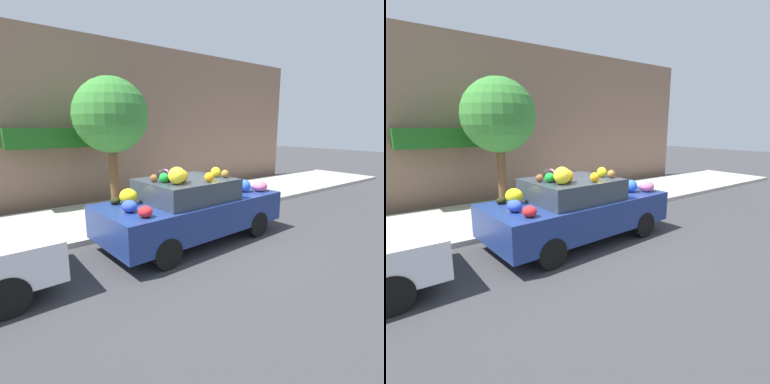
{
  "view_description": "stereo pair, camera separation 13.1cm",
  "coord_description": "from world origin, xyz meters",
  "views": [
    {
      "loc": [
        -3.82,
        -5.1,
        2.48
      ],
      "look_at": [
        0.0,
        0.03,
        1.09
      ],
      "focal_mm": 28.0,
      "sensor_mm": 36.0,
      "label": 1
    },
    {
      "loc": [
        -3.72,
        -5.17,
        2.48
      ],
      "look_at": [
        0.0,
        0.03,
        1.09
      ],
      "focal_mm": 28.0,
      "sensor_mm": 36.0,
      "label": 2
    }
  ],
  "objects": [
    {
      "name": "street_tree",
      "position": [
        -0.54,
        3.07,
        2.78
      ],
      "size": [
        2.06,
        2.06,
        3.72
      ],
      "color": "brown",
      "rests_on": "sidewalk_curb"
    },
    {
      "name": "building_facade",
      "position": [
        -0.08,
        4.92,
        2.62
      ],
      "size": [
        18.0,
        1.2,
        5.29
      ],
      "color": "#846651",
      "rests_on": "ground"
    },
    {
      "name": "ground_plane",
      "position": [
        0.0,
        0.0,
        0.0
      ],
      "size": [
        60.0,
        60.0,
        0.0
      ],
      "primitive_type": "plane",
      "color": "#38383A"
    },
    {
      "name": "sidewalk_curb",
      "position": [
        0.0,
        2.7,
        0.06
      ],
      "size": [
        24.0,
        3.2,
        0.11
      ],
      "color": "#B2ADA3",
      "rests_on": "ground"
    },
    {
      "name": "art_car",
      "position": [
        -0.04,
        0.02,
        0.74
      ],
      "size": [
        4.2,
        2.03,
        1.73
      ],
      "rotation": [
        0.0,
        0.0,
        0.06
      ],
      "color": "navy",
      "rests_on": "ground"
    },
    {
      "name": "fire_hydrant",
      "position": [
        2.41,
        1.65,
        0.46
      ],
      "size": [
        0.2,
        0.2,
        0.7
      ],
      "color": "#B2B2B7",
      "rests_on": "sidewalk_curb"
    }
  ]
}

